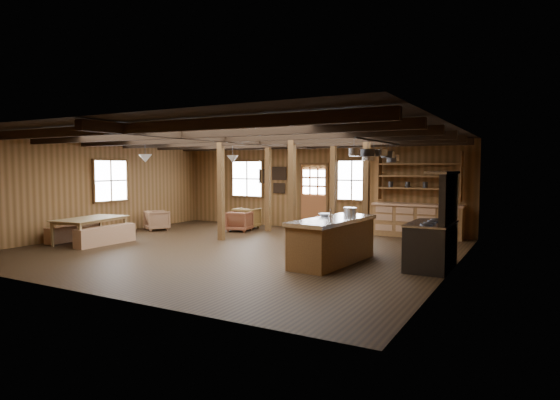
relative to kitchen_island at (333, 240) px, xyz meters
name	(u,v)px	position (x,y,z in m)	size (l,w,h in m)	color
room	(236,192)	(-2.69, 0.38, 0.92)	(10.04, 9.04, 2.84)	black
ceiling_joists	(240,140)	(-2.69, 0.56, 2.20)	(9.80, 8.82, 0.18)	black
timber_posts	(295,189)	(-2.17, 2.46, 0.92)	(3.95, 2.35, 2.80)	#412512
back_door	(314,202)	(-2.69, 4.83, 0.40)	(1.02, 0.08, 2.15)	brown
window_back_left	(247,179)	(-5.29, 4.84, 1.12)	(1.32, 0.06, 1.32)	white
window_back_right	(352,180)	(-1.39, 4.84, 1.12)	(1.02, 0.06, 1.32)	white
window_left	(111,181)	(-7.65, 0.88, 1.12)	(0.14, 1.24, 1.32)	white
notice_boards	(274,178)	(-4.19, 4.84, 1.16)	(1.08, 0.03, 0.90)	silver
back_counter	(418,216)	(0.71, 4.58, 0.12)	(2.55, 0.60, 2.45)	brown
pendant_lamps	(191,159)	(-4.94, 1.38, 1.77)	(1.86, 2.36, 0.66)	#303033
pot_rack	(379,154)	(0.77, 0.64, 1.81)	(0.38, 3.00, 0.45)	#303033
kitchen_island	(333,240)	(0.00, 0.00, 0.00)	(1.10, 2.57, 1.20)	brown
step_stool	(301,238)	(-1.45, 1.43, -0.25)	(0.51, 0.36, 0.45)	#986745
commercial_range	(434,237)	(1.96, 0.45, 0.15)	(0.80, 1.56, 1.93)	#303033
dining_table	(92,231)	(-6.59, -0.70, -0.15)	(1.89, 1.06, 0.67)	olive
bench_wall	(73,233)	(-7.34, -0.70, -0.26)	(0.29, 1.56, 0.43)	#986745
bench_aisle	(106,235)	(-6.06, -0.70, -0.24)	(0.33, 1.73, 0.48)	#986745
armchair_a	(247,218)	(-4.60, 3.74, -0.13)	(0.73, 0.75, 0.69)	brown
armchair_b	(240,221)	(-4.44, 3.09, -0.16)	(0.68, 0.70, 0.63)	brown
armchair_c	(157,220)	(-6.89, 2.03, -0.16)	(0.68, 0.70, 0.63)	brown
counter_pot	(350,211)	(0.07, 0.82, 0.55)	(0.29, 0.29, 0.17)	silver
bowl	(325,215)	(-0.33, 0.32, 0.50)	(0.28, 0.28, 0.07)	silver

